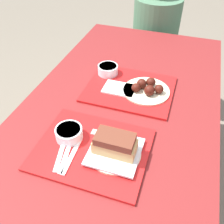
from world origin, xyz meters
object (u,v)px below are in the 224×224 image
Objects in this scene: tray_far at (130,89)px; bowl_coleslaw_far at (108,69)px; tray_near at (92,149)px; wings_plate_far at (147,88)px; brisket_sandwich_plate at (115,147)px; bowl_coleslaw_near at (69,133)px; person_seated_across at (156,26)px.

bowl_coleslaw_far is (-0.14, 0.09, 0.03)m from tray_far.
wings_plate_far is at bearing 74.04° from tray_near.
tray_far is at bearing 85.52° from tray_near.
brisket_sandwich_plate is (0.09, 0.00, 0.04)m from tray_near.
wings_plate_far is at bearing 85.98° from brisket_sandwich_plate.
tray_far is 2.16× the size of brisket_sandwich_plate.
person_seated_across reaches higher than bowl_coleslaw_near.
tray_near is at bearing -12.01° from bowl_coleslaw_near.
tray_far is 0.17m from bowl_coleslaw_far.
wings_plate_far is (0.22, -0.09, -0.01)m from bowl_coleslaw_far.
bowl_coleslaw_near is 0.44m from wings_plate_far.
bowl_coleslaw_near and bowl_coleslaw_far have the same top height.
person_seated_across is at bearing 85.92° from bowl_coleslaw_near.
wings_plate_far is (0.12, 0.40, 0.02)m from tray_near.
tray_near is at bearing -105.96° from wings_plate_far.
tray_near is 3.99× the size of bowl_coleslaw_far.
tray_far is 0.64× the size of person_seated_across.
wings_plate_far reaches higher than bowl_coleslaw_near.
bowl_coleslaw_far is at bearing -96.87° from person_seated_across.
brisket_sandwich_plate is at bearing -85.87° from person_seated_across.
tray_near is 3.99× the size of bowl_coleslaw_near.
wings_plate_far is (0.22, 0.38, -0.01)m from bowl_coleslaw_near.
person_seated_across reaches higher than bowl_coleslaw_far.
bowl_coleslaw_near is (-0.13, -0.39, 0.03)m from tray_far.
bowl_coleslaw_near is 0.47× the size of wings_plate_far.
wings_plate_far is at bearing -22.20° from bowl_coleslaw_far.
tray_near is 0.64× the size of person_seated_across.
brisket_sandwich_plate is at bearing -6.13° from bowl_coleslaw_near.
bowl_coleslaw_far is 0.85m from person_seated_across.
tray_near is 1.87× the size of wings_plate_far.
person_seated_across reaches higher than tray_near.
brisket_sandwich_plate is at bearing 0.92° from tray_near.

